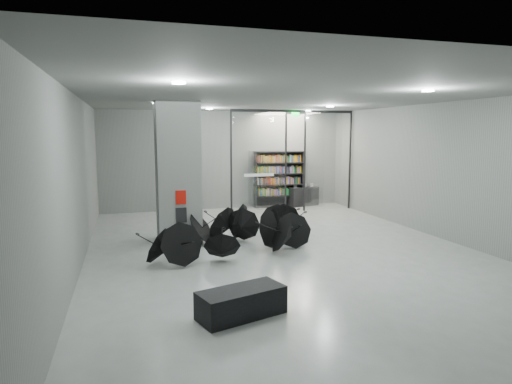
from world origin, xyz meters
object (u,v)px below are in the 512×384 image
object	(u,v)px
bookshelf	(279,179)
umbrella_cluster	(243,234)
shop_counter	(303,196)
bench	(241,302)
column	(178,172)

from	to	relation	value
bookshelf	umbrella_cluster	xyz separation A→B (m)	(-3.12, -5.90, -0.86)
bookshelf	umbrella_cluster	distance (m)	6.72
shop_counter	umbrella_cluster	distance (m)	7.18
bench	column	bearing A→B (deg)	76.97
column	shop_counter	xyz separation A→B (m)	(5.83, 4.69, -1.60)
bookshelf	umbrella_cluster	world-z (taller)	bookshelf
bench	bookshelf	bearing A→B (deg)	50.52
column	umbrella_cluster	size ratio (longest dim) A/B	0.77
bookshelf	column	bearing A→B (deg)	-130.54
bench	bookshelf	size ratio (longest dim) A/B	0.64
bookshelf	shop_counter	bearing A→B (deg)	1.12
column	shop_counter	world-z (taller)	column
bench	umbrella_cluster	size ratio (longest dim) A/B	0.29
bookshelf	shop_counter	world-z (taller)	bookshelf
bookshelf	umbrella_cluster	bearing A→B (deg)	-113.36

